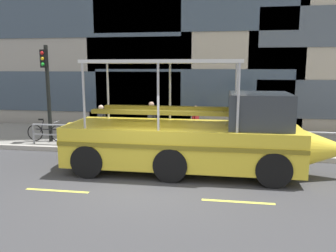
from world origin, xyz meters
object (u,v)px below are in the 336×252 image
object	(u,v)px
leaned_bicycle	(46,132)
pedestrian_mid_right	(151,117)
traffic_light_pole	(47,84)
pedestrian_near_stern	(101,120)
duck_tour_boat	(198,138)
pedestrian_near_bow	(264,122)
pedestrian_mid_left	(195,120)

from	to	relation	value
leaned_bicycle	pedestrian_mid_right	distance (m)	4.50
traffic_light_pole	pedestrian_near_stern	world-z (taller)	traffic_light_pole
leaned_bicycle	pedestrian_near_stern	bearing A→B (deg)	3.73
leaned_bicycle	pedestrian_near_stern	xyz separation A→B (m)	(2.40, 0.16, 0.57)
duck_tour_boat	pedestrian_near_bow	world-z (taller)	duck_tour_boat
leaned_bicycle	pedestrian_mid_left	size ratio (longest dim) A/B	1.13
pedestrian_near_bow	pedestrian_mid_left	world-z (taller)	pedestrian_near_bow
leaned_bicycle	pedestrian_near_bow	world-z (taller)	pedestrian_near_bow
pedestrian_near_bow	pedestrian_mid_left	bearing A→B (deg)	166.43
traffic_light_pole	duck_tour_boat	bearing A→B (deg)	-22.56
duck_tour_boat	pedestrian_mid_left	size ratio (longest dim) A/B	5.81
traffic_light_pole	pedestrian_mid_right	xyz separation A→B (m)	(4.20, 0.92, -1.42)
pedestrian_mid_right	traffic_light_pole	bearing A→B (deg)	-167.59
duck_tour_boat	pedestrian_near_bow	distance (m)	3.60
traffic_light_pole	pedestrian_near_stern	xyz separation A→B (m)	(2.25, 0.15, -1.47)
pedestrian_near_bow	pedestrian_mid_right	bearing A→B (deg)	169.64
traffic_light_pole	duck_tour_boat	size ratio (longest dim) A/B	0.44
leaned_bicycle	pedestrian_mid_left	world-z (taller)	pedestrian_mid_left
traffic_light_pole	pedestrian_mid_left	distance (m)	6.32
leaned_bicycle	pedestrian_near_stern	distance (m)	2.47
traffic_light_pole	pedestrian_mid_right	distance (m)	4.53
duck_tour_boat	leaned_bicycle	bearing A→B (deg)	157.98
pedestrian_mid_left	pedestrian_near_stern	xyz separation A→B (m)	(-3.85, -0.58, 0.02)
pedestrian_near_bow	pedestrian_near_stern	xyz separation A→B (m)	(-6.50, 0.06, -0.08)
leaned_bicycle	duck_tour_boat	size ratio (longest dim) A/B	0.19
duck_tour_boat	pedestrian_mid_right	distance (m)	4.25
leaned_bicycle	pedestrian_near_bow	xyz separation A→B (m)	(8.90, 0.10, 0.65)
pedestrian_mid_left	pedestrian_near_stern	world-z (taller)	pedestrian_near_stern
traffic_light_pole	pedestrian_mid_left	size ratio (longest dim) A/B	2.58
pedestrian_near_bow	pedestrian_mid_left	size ratio (longest dim) A/B	1.10
duck_tour_boat	traffic_light_pole	bearing A→B (deg)	157.44
pedestrian_near_bow	pedestrian_mid_right	distance (m)	4.62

